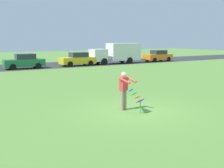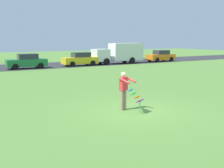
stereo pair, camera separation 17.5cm
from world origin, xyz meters
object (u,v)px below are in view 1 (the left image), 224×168
at_px(parked_truck_white_box, 118,53).
at_px(parked_car_orange, 158,56).
at_px(parked_car_green, 24,62).
at_px(person_kite_flyer, 124,89).
at_px(kite_held, 137,98).
at_px(parked_car_yellow, 78,59).

bearing_deg(parked_truck_white_box, parked_car_orange, -0.00).
bearing_deg(parked_truck_white_box, parked_car_green, -179.99).
bearing_deg(parked_car_orange, person_kite_flyer, -133.78).
height_order(parked_car_green, parked_car_orange, same).
bearing_deg(person_kite_flyer, kite_held, -72.90).
bearing_deg(parked_car_green, kite_held, -91.20).
bearing_deg(parked_car_yellow, parked_car_green, -179.99).
distance_m(parked_car_yellow, parked_car_orange, 12.44).
bearing_deg(kite_held, person_kite_flyer, 107.10).
bearing_deg(parked_car_green, parked_car_yellow, 0.01).
bearing_deg(parked_car_green, parked_truck_white_box, 0.01).
height_order(person_kite_flyer, parked_car_orange, person_kite_flyer).
height_order(person_kite_flyer, kite_held, person_kite_flyer).
bearing_deg(kite_held, parked_truck_white_box, 59.36).
distance_m(person_kite_flyer, parked_car_green, 20.21).
relative_size(person_kite_flyer, parked_car_yellow, 0.41).
bearing_deg(parked_truck_white_box, parked_car_yellow, -179.99).
distance_m(kite_held, parked_truck_white_box, 24.30).
bearing_deg(parked_car_orange, parked_car_yellow, -180.00).
bearing_deg(parked_car_yellow, parked_car_orange, 0.00).
bearing_deg(kite_held, parked_car_green, 88.80).
distance_m(person_kite_flyer, parked_truck_white_box, 23.81).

